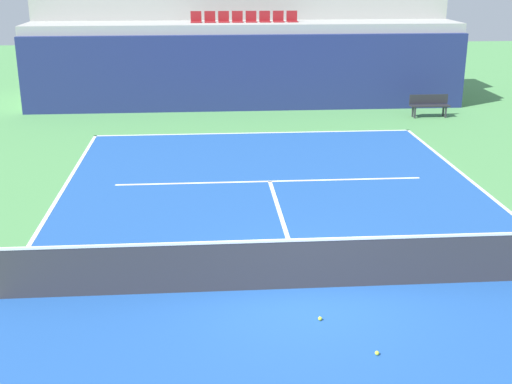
# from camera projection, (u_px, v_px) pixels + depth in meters

# --- Properties ---
(ground_plane) EXTENTS (80.00, 80.00, 0.00)m
(ground_plane) POSITION_uv_depth(u_px,v_px,m) (304.00, 288.00, 12.38)
(ground_plane) COLOR #4C8C4C
(court_surface) EXTENTS (11.00, 24.00, 0.01)m
(court_surface) POSITION_uv_depth(u_px,v_px,m) (304.00, 288.00, 12.38)
(court_surface) COLOR #1E4C99
(court_surface) RESTS_ON ground_plane
(baseline_far) EXTENTS (11.00, 0.10, 0.00)m
(baseline_far) POSITION_uv_depth(u_px,v_px,m) (254.00, 133.00, 23.67)
(baseline_far) COLOR white
(baseline_far) RESTS_ON court_surface
(service_line_far) EXTENTS (8.26, 0.10, 0.00)m
(service_line_far) POSITION_uv_depth(u_px,v_px,m) (270.00, 181.00, 18.42)
(service_line_far) COLOR white
(service_line_far) RESTS_ON court_surface
(centre_service_line) EXTENTS (0.10, 6.40, 0.00)m
(centre_service_line) POSITION_uv_depth(u_px,v_px,m) (283.00, 224.00, 15.40)
(centre_service_line) COLOR white
(centre_service_line) RESTS_ON court_surface
(back_wall) EXTENTS (17.58, 0.30, 2.97)m
(back_wall) POSITION_uv_depth(u_px,v_px,m) (247.00, 73.00, 26.89)
(back_wall) COLOR navy
(back_wall) RESTS_ON ground_plane
(stands_tier_lower) EXTENTS (17.58, 2.40, 3.34)m
(stands_tier_lower) POSITION_uv_depth(u_px,v_px,m) (245.00, 64.00, 28.11)
(stands_tier_lower) COLOR #9E9E99
(stands_tier_lower) RESTS_ON ground_plane
(stands_tier_upper) EXTENTS (17.58, 2.40, 4.23)m
(stands_tier_upper) POSITION_uv_depth(u_px,v_px,m) (241.00, 46.00, 30.23)
(stands_tier_upper) COLOR #9E9E99
(stands_tier_upper) RESTS_ON ground_plane
(seating_row_lower) EXTENTS (4.34, 0.44, 0.44)m
(seating_row_lower) POSITION_uv_depth(u_px,v_px,m) (244.00, 19.00, 27.62)
(seating_row_lower) COLOR maroon
(seating_row_lower) RESTS_ON stands_tier_lower
(tennis_net) EXTENTS (11.08, 0.08, 1.07)m
(tennis_net) POSITION_uv_depth(u_px,v_px,m) (304.00, 263.00, 12.22)
(tennis_net) COLOR black
(tennis_net) RESTS_ON court_surface
(player_bench) EXTENTS (1.50, 0.40, 0.85)m
(player_bench) POSITION_uv_depth(u_px,v_px,m) (429.00, 104.00, 26.05)
(player_bench) COLOR #232328
(player_bench) RESTS_ON ground_plane
(tennis_ball_1) EXTENTS (0.07, 0.07, 0.07)m
(tennis_ball_1) POSITION_uv_depth(u_px,v_px,m) (377.00, 353.00, 10.25)
(tennis_ball_1) COLOR #CCE033
(tennis_ball_1) RESTS_ON court_surface
(tennis_ball_2) EXTENTS (0.07, 0.07, 0.07)m
(tennis_ball_2) POSITION_uv_depth(u_px,v_px,m) (320.00, 319.00, 11.25)
(tennis_ball_2) COLOR #CCE033
(tennis_ball_2) RESTS_ON court_surface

